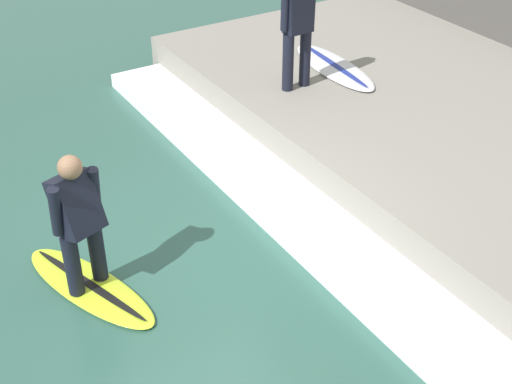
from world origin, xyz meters
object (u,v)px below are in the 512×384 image
(surfer_riding, at_px, (78,217))
(surfboard_waiting_near, at_px, (334,67))
(surfboard_riding, at_px, (90,286))
(surfer_waiting_near, at_px, (298,25))

(surfer_riding, bearing_deg, surfboard_waiting_near, 24.68)
(surfboard_riding, relative_size, surfer_waiting_near, 1.20)
(surfer_waiting_near, xyz_separation_m, surfboard_waiting_near, (0.80, 0.22, -0.82))
(surfboard_riding, distance_m, surfboard_waiting_near, 4.88)
(surfer_riding, distance_m, surfboard_waiting_near, 4.86)
(surfboard_riding, xyz_separation_m, surfer_riding, (-0.00, -0.00, 0.82))
(surfboard_riding, height_order, surfer_waiting_near, surfer_waiting_near)
(surfer_waiting_near, height_order, surfboard_waiting_near, surfer_waiting_near)
(surfboard_riding, relative_size, surfboard_waiting_near, 0.97)
(surfboard_waiting_near, bearing_deg, surfer_waiting_near, -164.35)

